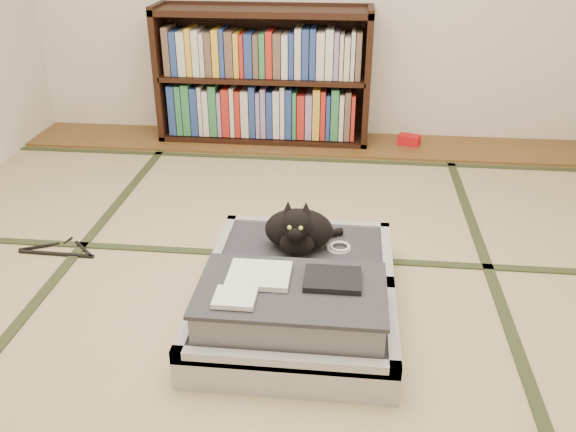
# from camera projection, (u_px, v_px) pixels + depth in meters

# --- Properties ---
(floor) EXTENTS (4.50, 4.50, 0.00)m
(floor) POSITION_uv_depth(u_px,v_px,m) (268.00, 303.00, 2.63)
(floor) COLOR tan
(floor) RESTS_ON ground
(wood_strip) EXTENTS (4.00, 0.50, 0.02)m
(wood_strip) POSITION_uv_depth(u_px,v_px,m) (305.00, 143.00, 4.40)
(wood_strip) COLOR brown
(wood_strip) RESTS_ON ground
(red_item) EXTENTS (0.17, 0.13, 0.07)m
(red_item) POSITION_uv_depth(u_px,v_px,m) (409.00, 140.00, 4.34)
(red_item) COLOR red
(red_item) RESTS_ON wood_strip
(tatami_borders) EXTENTS (4.00, 4.50, 0.01)m
(tatami_borders) POSITION_uv_depth(u_px,v_px,m) (281.00, 246.00, 3.07)
(tatami_borders) COLOR #2D381E
(tatami_borders) RESTS_ON ground
(bookcase) EXTENTS (1.50, 0.34, 0.96)m
(bookcase) POSITION_uv_depth(u_px,v_px,m) (263.00, 79.00, 4.29)
(bookcase) COLOR black
(bookcase) RESTS_ON wood_strip
(suitcase) EXTENTS (0.79, 1.05, 0.31)m
(suitcase) POSITION_uv_depth(u_px,v_px,m) (297.00, 295.00, 2.49)
(suitcase) COLOR silver
(suitcase) RESTS_ON floor
(cat) EXTENTS (0.35, 0.35, 0.28)m
(cat) POSITION_uv_depth(u_px,v_px,m) (299.00, 230.00, 2.68)
(cat) COLOR black
(cat) RESTS_ON suitcase
(cable_coil) EXTENTS (0.11, 0.11, 0.03)m
(cable_coil) POSITION_uv_depth(u_px,v_px,m) (339.00, 248.00, 2.74)
(cable_coil) COLOR white
(cable_coil) RESTS_ON suitcase
(hanger) EXTENTS (0.40, 0.19, 0.01)m
(hanger) POSITION_uv_depth(u_px,v_px,m) (59.00, 251.00, 3.02)
(hanger) COLOR black
(hanger) RESTS_ON floor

